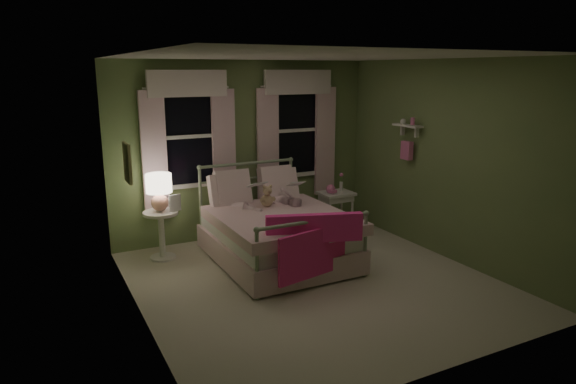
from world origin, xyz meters
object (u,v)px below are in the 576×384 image
child_left (243,187)px  child_right (281,182)px  bed (276,232)px  teddy_bear (267,198)px  nightstand_left (161,228)px  nightstand_right (336,199)px  table_lamp (159,189)px

child_left → child_right: bearing=162.4°
bed → child_right: child_right is taller
bed → teddy_bear: (-0.00, 0.26, 0.41)m
nightstand_left → nightstand_right: size_ratio=1.02×
child_right → bed: bearing=45.2°
table_lamp → nightstand_right: (2.64, -0.13, -0.40)m
bed → child_left: size_ratio=2.75×
child_left → child_right: size_ratio=0.96×
teddy_bear → bed: bearing=-90.0°
child_right → teddy_bear: child_right is taller
teddy_bear → table_lamp: size_ratio=0.61×
bed → child_right: size_ratio=2.64×
nightstand_left → bed: bearing=-29.3°
nightstand_left → table_lamp: 0.54m
child_right → nightstand_left: bearing=-22.5°
nightstand_left → table_lamp: (0.00, -0.00, 0.54)m
child_left → nightstand_left: (-1.04, 0.32, -0.52)m
bed → nightstand_left: bed is taller
child_left → bed: bearing=106.0°
nightstand_right → table_lamp: bearing=177.2°
nightstand_left → table_lamp: bearing=-90.0°
child_right → nightstand_right: size_ratio=1.20×
child_left → child_right: (0.56, 0.00, 0.02)m
nightstand_left → child_right: bearing=-11.3°
child_left → nightstand_right: 1.66m
table_lamp → bed: bearing=-29.3°
child_right → table_lamp: size_ratio=1.56×
nightstand_right → child_left: bearing=-173.1°
teddy_bear → nightstand_right: teddy_bear is taller
child_left → nightstand_left: size_ratio=1.14×
teddy_bear → nightstand_left: bearing=160.1°
bed → child_left: (-0.28, 0.42, 0.56)m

